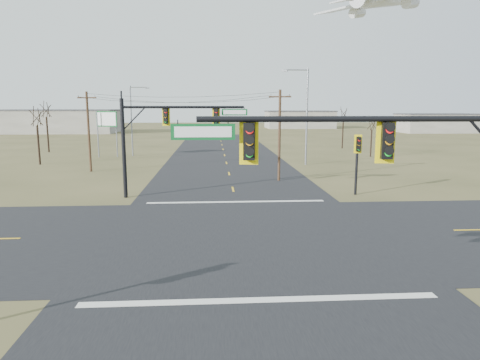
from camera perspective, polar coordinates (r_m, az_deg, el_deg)
The scene contains 20 objects.
ground at distance 21.80m, azimuth 0.55°, elevation -7.30°, with size 320.00×320.00×0.00m, color brown.
road_ew at distance 21.79m, azimuth 0.55°, elevation -7.27°, with size 160.00×14.00×0.02m, color black.
road_ns at distance 21.79m, azimuth 0.55°, elevation -7.27°, with size 14.00×160.00×0.02m, color black.
stop_bar_near at distance 14.80m, azimuth 2.75°, elevation -15.68°, with size 12.00×0.40×0.01m, color silver.
stop_bar_far at distance 29.03m, azimuth -0.53°, elevation -2.92°, with size 12.00×0.40×0.01m, color silver.
mast_arm_near at distance 13.21m, azimuth 19.45°, elevation 2.53°, with size 10.33×0.49×6.64m.
mast_arm_far at distance 30.56m, azimuth -9.81°, elevation 7.06°, with size 8.84×0.48×6.97m.
pedestal_signal_ne at distance 32.05m, azimuth 15.44°, elevation 3.75°, with size 0.61×0.53×4.45m.
utility_pole_near at distance 37.14m, azimuth 5.29°, elevation 6.20°, with size 1.92×0.29×7.84m.
utility_pole_far at distance 44.94m, azimuth -19.53°, elevation 6.31°, with size 1.92×0.45×7.87m.
highway_sign at distance 57.30m, azimuth -17.35°, elevation 7.05°, with size 2.88×1.35×5.86m.
streetlight_a at distance 47.89m, azimuth 8.64°, elevation 9.04°, with size 2.95×0.47×10.52m.
streetlight_c at distance 57.82m, azimuth -14.10°, elevation 8.15°, with size 2.53×0.29×9.09m.
bare_tree_a at distance 52.74m, azimuth -25.52°, elevation 7.70°, with size 3.43×3.43×6.81m.
bare_tree_b at distance 66.97m, azimuth -24.47°, elevation 8.61°, with size 3.53×3.53×7.63m.
bare_tree_c at distance 57.91m, azimuth 17.21°, elevation 7.31°, with size 2.63×2.63×5.59m.
bare_tree_d at distance 68.67m, azimuth 13.64°, elevation 8.66°, with size 2.60×2.60×6.77m.
warehouse_left at distance 117.33m, azimuth -22.96°, elevation 7.17°, with size 28.00×14.00×5.50m, color #ADA89A.
warehouse_mid at distance 133.51m, azimuth 7.91°, elevation 7.95°, with size 20.00×12.00×5.00m, color #ADA89A.
warehouse_right at distance 120.01m, azimuth 24.66°, elevation 6.86°, with size 18.00×10.00×4.50m, color #ADA89A.
Camera 1 is at (-1.53, -20.79, 6.37)m, focal length 32.00 mm.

